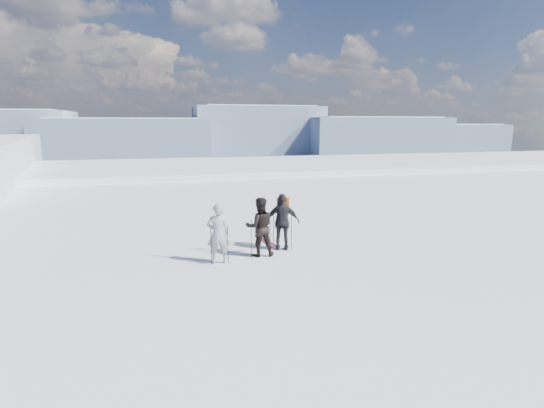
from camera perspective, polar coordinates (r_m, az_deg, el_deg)
The scene contains 8 objects.
lake_basin at distance 41.73m, azimuth -7.08°, elevation -4.24°, with size 820.00×820.00×71.62m.
far_mountain_range at distance 466.21m, azimuth -10.22°, elevation 9.28°, with size 770.00×110.00×53.00m.
skier_grey at distance 13.24m, azimuth -7.26°, elevation -3.98°, with size 0.69×0.45×1.90m, color gray.
skier_dark at distance 13.86m, azimuth -1.66°, elevation -3.09°, with size 0.95×0.74×1.95m, color black.
skier_pack at distance 14.51m, azimuth 1.45°, elevation -2.43°, with size 1.15×0.48×1.96m, color black.
backpack at distance 14.52m, azimuth 1.51°, elevation 2.68°, with size 0.42×0.24×0.58m, color #CF5C13.
ski_poles at distance 13.85m, azimuth -2.16°, elevation -4.63°, with size 2.87×1.00×1.32m.
skis_loose at distance 15.75m, azimuth -0.91°, elevation -4.99°, with size 0.53×1.70×0.03m.
Camera 1 is at (-4.93, -10.00, 4.32)m, focal length 28.00 mm.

